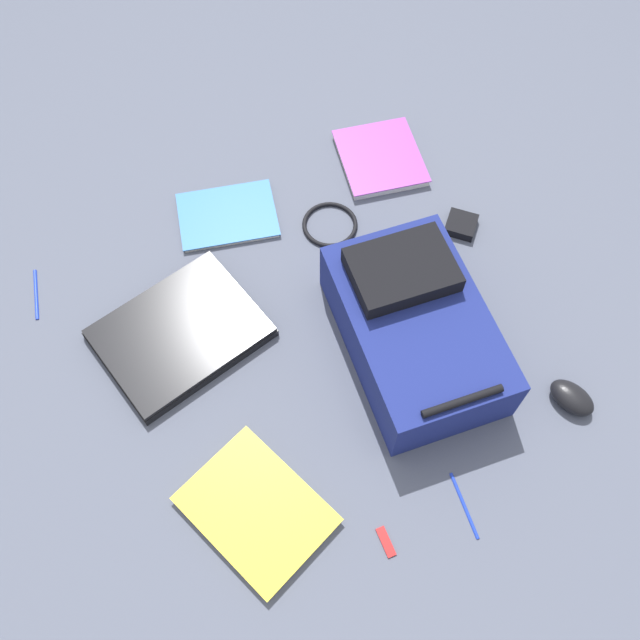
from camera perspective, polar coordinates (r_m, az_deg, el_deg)
ground_plane at (r=1.55m, az=-0.92°, el=-1.57°), size 3.41×3.41×0.00m
backpack at (r=1.49m, az=7.87°, el=-0.52°), size 0.37×0.50×0.19m
laptop at (r=1.57m, az=-11.57°, el=-1.05°), size 0.38×0.31×0.03m
book_manual at (r=1.75m, az=-7.72°, el=8.63°), size 0.29×0.25×0.01m
book_red at (r=1.41m, az=-5.33°, el=-15.49°), size 0.27×0.32×0.02m
book_comic at (r=1.85m, az=5.04°, el=13.30°), size 0.27×0.28×0.02m
computer_mouse at (r=1.56m, az=20.26°, el=-6.09°), size 0.09×0.11×0.04m
cable_coil at (r=1.71m, az=0.83°, el=7.96°), size 0.14×0.14×0.01m
pen_black at (r=1.74m, az=-22.63°, el=2.03°), size 0.05×0.13×0.01m
pen_blue at (r=1.45m, az=11.95°, el=-14.86°), size 0.04×0.13×0.01m
earbud_pouch at (r=1.74m, az=11.68°, el=7.78°), size 0.10×0.10×0.02m
usb_stick at (r=1.41m, az=5.52°, el=-17.92°), size 0.03×0.06×0.01m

